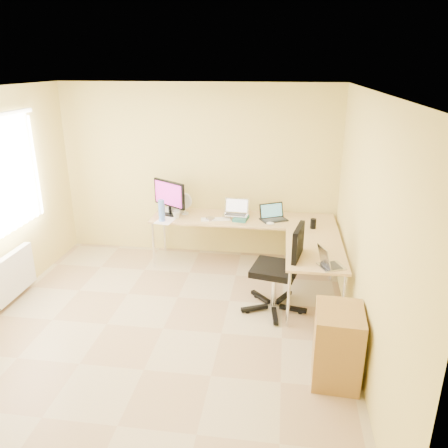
# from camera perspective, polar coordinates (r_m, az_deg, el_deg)

# --- Properties ---
(floor) EXTENTS (4.50, 4.50, 0.00)m
(floor) POSITION_cam_1_polar(r_m,az_deg,el_deg) (5.18, -7.93, -13.34)
(floor) COLOR tan
(floor) RESTS_ON ground
(ceiling) EXTENTS (4.50, 4.50, 0.00)m
(ceiling) POSITION_cam_1_polar(r_m,az_deg,el_deg) (4.33, -9.63, 16.70)
(ceiling) COLOR white
(ceiling) RESTS_ON ground
(wall_back) EXTENTS (4.50, 0.00, 4.50)m
(wall_back) POSITION_cam_1_polar(r_m,az_deg,el_deg) (6.69, -3.35, 6.82)
(wall_back) COLOR #DAC96B
(wall_back) RESTS_ON ground
(wall_front) EXTENTS (4.50, 0.00, 4.50)m
(wall_front) POSITION_cam_1_polar(r_m,az_deg,el_deg) (2.75, -22.23, -15.71)
(wall_front) COLOR #DAC96B
(wall_front) RESTS_ON ground
(wall_right) EXTENTS (0.00, 4.50, 4.50)m
(wall_right) POSITION_cam_1_polar(r_m,az_deg,el_deg) (4.49, 17.97, -0.94)
(wall_right) COLOR #DAC96B
(wall_right) RESTS_ON ground
(desk_main) EXTENTS (2.65, 0.70, 0.73)m
(desk_main) POSITION_cam_1_polar(r_m,az_deg,el_deg) (6.50, 2.43, -2.24)
(desk_main) COLOR tan
(desk_main) RESTS_ON ground
(desk_return) EXTENTS (0.70, 1.30, 0.73)m
(desk_return) POSITION_cam_1_polar(r_m,az_deg,el_deg) (5.59, 11.49, -6.60)
(desk_return) COLOR tan
(desk_return) RESTS_ON ground
(monitor) EXTENTS (0.62, 0.50, 0.52)m
(monitor) POSITION_cam_1_polar(r_m,az_deg,el_deg) (6.46, -7.12, 3.38)
(monitor) COLOR black
(monitor) RESTS_ON desk_main
(book_stack) EXTENTS (0.23, 0.29, 0.04)m
(book_stack) POSITION_cam_1_polar(r_m,az_deg,el_deg) (6.29, 2.20, 0.74)
(book_stack) COLOR #246460
(book_stack) RESTS_ON desk_main
(laptop_center) EXTENTS (0.37, 0.30, 0.23)m
(laptop_center) POSITION_cam_1_polar(r_m,az_deg,el_deg) (6.31, 1.54, 2.14)
(laptop_center) COLOR #B0B0B3
(laptop_center) RESTS_ON desk_main
(laptop_black) EXTENTS (0.45, 0.41, 0.23)m
(laptop_black) POSITION_cam_1_polar(r_m,az_deg,el_deg) (6.28, 6.53, 1.50)
(laptop_black) COLOR black
(laptop_black) RESTS_ON desk_main
(keyboard) EXTENTS (0.44, 0.20, 0.02)m
(keyboard) POSITION_cam_1_polar(r_m,az_deg,el_deg) (6.28, -1.10, 0.63)
(keyboard) COLOR white
(keyboard) RESTS_ON desk_main
(mouse) EXTENTS (0.13, 0.11, 0.04)m
(mouse) POSITION_cam_1_polar(r_m,az_deg,el_deg) (6.12, 6.05, 0.08)
(mouse) COLOR white
(mouse) RESTS_ON desk_main
(mug) EXTENTS (0.13, 0.13, 0.11)m
(mug) POSITION_cam_1_polar(r_m,az_deg,el_deg) (6.37, -6.20, 1.21)
(mug) COLOR silver
(mug) RESTS_ON desk_main
(cd_stack) EXTENTS (0.17, 0.17, 0.03)m
(cd_stack) POSITION_cam_1_polar(r_m,az_deg,el_deg) (6.28, -1.81, 0.69)
(cd_stack) COLOR #ABA7C8
(cd_stack) RESTS_ON desk_main
(water_bottle) EXTENTS (0.11, 0.11, 0.32)m
(water_bottle) POSITION_cam_1_polar(r_m,az_deg,el_deg) (6.24, -8.11, 1.73)
(water_bottle) COLOR #557DD0
(water_bottle) RESTS_ON desk_main
(papers) EXTENTS (0.28, 0.36, 0.01)m
(papers) POSITION_cam_1_polar(r_m,az_deg,el_deg) (6.30, -7.64, 0.43)
(papers) COLOR white
(papers) RESTS_ON desk_main
(white_box) EXTENTS (0.27, 0.23, 0.09)m
(white_box) POSITION_cam_1_polar(r_m,az_deg,el_deg) (6.63, -6.44, 1.87)
(white_box) COLOR silver
(white_box) RESTS_ON desk_main
(desk_fan) EXTENTS (0.27, 0.27, 0.30)m
(desk_fan) POSITION_cam_1_polar(r_m,az_deg,el_deg) (6.52, -5.12, 2.60)
(desk_fan) COLOR silver
(desk_fan) RESTS_ON desk_main
(black_cup) EXTENTS (0.10, 0.10, 0.14)m
(black_cup) POSITION_cam_1_polar(r_m,az_deg,el_deg) (6.06, 11.52, 0.04)
(black_cup) COLOR black
(black_cup) RESTS_ON desk_main
(laptop_return) EXTENTS (0.37, 0.34, 0.20)m
(laptop_return) POSITION_cam_1_polar(r_m,az_deg,el_deg) (4.96, 13.89, -4.39)
(laptop_return) COLOR #A9A7B0
(laptop_return) RESTS_ON desk_return
(office_chair) EXTENTS (0.79, 0.79, 1.12)m
(office_chair) POSITION_cam_1_polar(r_m,az_deg,el_deg) (5.30, 6.61, -6.21)
(office_chair) COLOR black
(office_chair) RESTS_ON ground
(cabinet) EXTENTS (0.46, 0.56, 0.74)m
(cabinet) POSITION_cam_1_polar(r_m,az_deg,el_deg) (4.38, 14.51, -15.07)
(cabinet) COLOR brown
(cabinet) RESTS_ON ground
(radiator) EXTENTS (0.09, 0.80, 0.55)m
(radiator) POSITION_cam_1_polar(r_m,az_deg,el_deg) (6.14, -25.74, -5.93)
(radiator) COLOR white
(radiator) RESTS_ON ground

